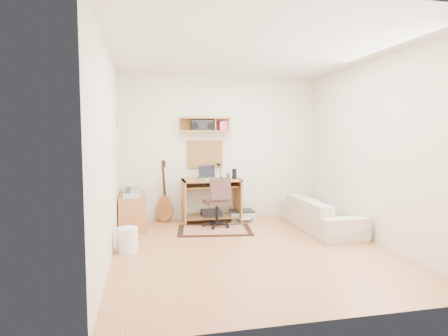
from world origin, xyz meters
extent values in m
cube|color=tan|center=(0.00, 0.00, -0.01)|extent=(3.60, 4.00, 0.01)
cube|color=white|center=(0.00, 0.00, 2.60)|extent=(3.60, 4.00, 0.01)
cube|color=silver|center=(0.00, 2.00, 1.30)|extent=(3.60, 0.01, 2.60)
cube|color=silver|center=(-1.80, 0.00, 1.30)|extent=(0.01, 4.00, 2.60)
cube|color=silver|center=(1.80, 0.00, 1.30)|extent=(0.01, 4.00, 2.60)
cube|color=#BA7641|center=(-0.30, 1.88, 1.70)|extent=(0.90, 0.25, 0.26)
cube|color=tan|center=(-0.30, 1.98, 1.17)|extent=(0.64, 0.03, 0.49)
cube|color=#4C8CBF|center=(-1.79, 1.50, 1.72)|extent=(0.02, 0.20, 0.15)
cylinder|color=black|center=(0.17, 1.68, 0.84)|extent=(0.08, 0.08, 0.18)
cylinder|color=#354CA1|center=(0.09, 1.83, 0.79)|extent=(0.06, 0.06, 0.09)
cube|color=black|center=(-0.36, 1.87, 1.68)|extent=(0.39, 0.18, 0.20)
cube|color=tan|center=(-0.30, 1.07, 0.01)|extent=(1.26, 0.92, 0.02)
cube|color=#BA7641|center=(-1.58, 1.55, 0.28)|extent=(0.40, 0.90, 0.55)
cube|color=#B2B5BA|center=(-1.58, 1.55, 0.59)|extent=(0.25, 0.81, 0.07)
cylinder|color=white|center=(-1.61, 0.23, 0.16)|extent=(0.30, 0.30, 0.32)
cube|color=#A5A8AA|center=(0.33, 1.72, 0.09)|extent=(0.45, 0.36, 0.17)
imported|color=#C2AF99|center=(1.38, 0.78, 0.34)|extent=(0.51, 1.76, 0.69)
camera|label=1|loc=(-1.39, -4.72, 1.52)|focal=30.16mm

